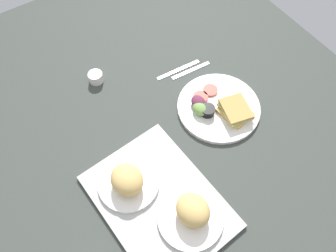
# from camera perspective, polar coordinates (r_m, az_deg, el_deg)

# --- Properties ---
(ground_plane) EXTENTS (1.90, 1.50, 0.03)m
(ground_plane) POSITION_cam_1_polar(r_m,az_deg,el_deg) (1.19, 1.73, -1.35)
(ground_plane) COLOR #383D38
(serving_tray) EXTENTS (0.47, 0.36, 0.02)m
(serving_tray) POSITION_cam_1_polar(r_m,az_deg,el_deg) (1.07, -1.60, -12.79)
(serving_tray) COLOR #B2B2AD
(serving_tray) RESTS_ON ground_plane
(bread_plate_near) EXTENTS (0.20, 0.20, 0.09)m
(bread_plate_near) POSITION_cam_1_polar(r_m,az_deg,el_deg) (1.02, 4.13, -14.77)
(bread_plate_near) COLOR white
(bread_plate_near) RESTS_ON serving_tray
(bread_plate_far) EXTENTS (0.20, 0.20, 0.09)m
(bread_plate_far) POSITION_cam_1_polar(r_m,az_deg,el_deg) (1.05, -6.97, -9.36)
(bread_plate_far) COLOR white
(bread_plate_far) RESTS_ON serving_tray
(plate_with_salad) EXTENTS (0.30, 0.30, 0.05)m
(plate_with_salad) POSITION_cam_1_polar(r_m,az_deg,el_deg) (1.23, 8.67, 3.26)
(plate_with_salad) COLOR white
(plate_with_salad) RESTS_ON ground_plane
(espresso_cup) EXTENTS (0.06, 0.06, 0.04)m
(espresso_cup) POSITION_cam_1_polar(r_m,az_deg,el_deg) (1.32, -12.32, 8.19)
(espresso_cup) COLOR silver
(espresso_cup) RESTS_ON ground_plane
(fork) EXTENTS (0.03, 0.17, 0.01)m
(fork) POSITION_cam_1_polar(r_m,az_deg,el_deg) (1.34, 3.95, 9.56)
(fork) COLOR #B7B7BC
(fork) RESTS_ON ground_plane
(knife) EXTENTS (0.03, 0.19, 0.01)m
(knife) POSITION_cam_1_polar(r_m,az_deg,el_deg) (1.34, 1.79, 9.67)
(knife) COLOR #B7B7BC
(knife) RESTS_ON ground_plane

